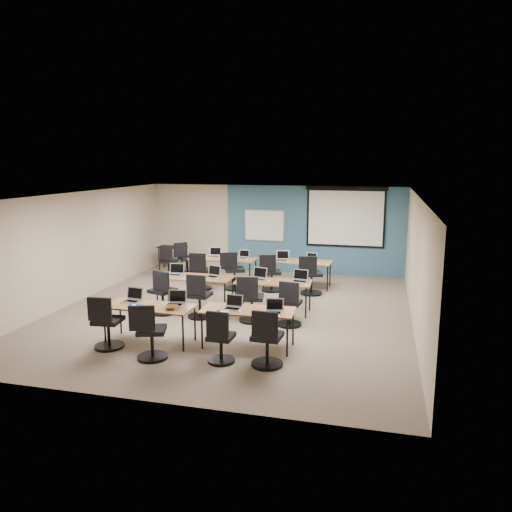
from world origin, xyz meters
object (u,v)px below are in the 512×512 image
(training_table_front_left, at_px, (150,308))
(task_chair_6, at_px, (251,303))
(task_chair_7, at_px, (289,307))
(spare_chair_b, at_px, (168,264))
(projector_screen, at_px, (346,214))
(training_table_mid_left, at_px, (195,278))
(task_chair_2, at_px, (220,341))
(laptop_8, at_px, (215,254))
(whiteboard, at_px, (264,226))
(laptop_5, at_px, (213,274))
(training_table_front_right, at_px, (248,312))
(task_chair_11, at_px, (311,278))
(laptop_1, at_px, (176,301))
(training_table_mid_right, at_px, (273,283))
(task_chair_0, at_px, (106,327))
(laptop_9, at_px, (244,256))
(task_chair_5, at_px, (199,300))
(task_chair_8, at_px, (201,274))
(task_chair_9, at_px, (233,274))
(utility_table, at_px, (172,250))
(task_chair_1, at_px, (150,336))
(laptop_3, at_px, (274,309))
(laptop_6, at_px, (259,277))
(laptop_0, at_px, (133,298))
(laptop_11, at_px, (311,259))
(spare_chair_a, at_px, (186,261))
(laptop_4, at_px, (176,272))
(task_chair_4, at_px, (162,296))
(laptop_7, at_px, (300,279))
(laptop_10, at_px, (282,258))
(training_table_back_left, at_px, (223,260))
(task_chair_3, at_px, (267,343))
(laptop_2, at_px, (233,305))
(task_chair_10, at_px, (271,276))

(training_table_front_left, xyz_separation_m, task_chair_6, (1.56, 1.66, -0.25))
(task_chair_7, xyz_separation_m, spare_chair_b, (-4.35, 3.57, -0.01))
(projector_screen, relative_size, training_table_mid_left, 1.33)
(task_chair_2, xyz_separation_m, laptop_8, (-2.04, 5.66, 0.40))
(whiteboard, xyz_separation_m, laptop_5, (-0.28, -4.11, -0.66))
(training_table_front_left, xyz_separation_m, training_table_front_right, (1.89, 0.22, 0.00))
(task_chair_11, bearing_deg, training_table_front_right, -116.52)
(laptop_1, xyz_separation_m, spare_chair_b, (-2.39, 4.96, -0.39))
(training_table_mid_right, bearing_deg, whiteboard, 102.82)
(task_chair_0, bearing_deg, task_chair_6, 39.34)
(projector_screen, height_order, laptop_9, projector_screen)
(task_chair_5, height_order, task_chair_8, task_chair_8)
(task_chair_8, bearing_deg, task_chair_6, -52.77)
(task_chair_9, bearing_deg, task_chair_5, -114.51)
(laptop_8, xyz_separation_m, utility_table, (-1.81, 1.14, -0.14))
(projector_screen, distance_m, task_chair_1, 8.10)
(task_chair_5, bearing_deg, task_chair_11, 52.95)
(training_table_front_left, bearing_deg, training_table_front_right, 8.20)
(laptop_3, height_order, laptop_6, laptop_6)
(laptop_0, xyz_separation_m, laptop_6, (1.97, 2.41, 0.00))
(laptop_11, bearing_deg, projector_screen, 81.14)
(spare_chair_a, bearing_deg, utility_table, 97.03)
(task_chair_9, relative_size, utility_table, 1.17)
(task_chair_9, xyz_separation_m, task_chair_11, (2.10, 0.02, -0.00))
(laptop_9, relative_size, utility_table, 0.33)
(task_chair_0, distance_m, utility_table, 6.86)
(training_table_front_left, relative_size, laptop_6, 4.82)
(laptop_4, bearing_deg, task_chair_4, -94.69)
(spare_chair_a, bearing_deg, laptop_8, -74.55)
(laptop_7, bearing_deg, task_chair_4, -153.67)
(task_chair_9, height_order, laptop_10, task_chair_9)
(laptop_5, xyz_separation_m, laptop_6, (1.13, 0.02, 0.00))
(training_table_front_left, xyz_separation_m, laptop_3, (2.40, 0.15, 0.11))
(training_table_back_left, relative_size, laptop_10, 5.29)
(task_chair_1, bearing_deg, training_table_back_left, 76.91)
(laptop_0, xyz_separation_m, laptop_4, (-0.11, 2.35, 0.00))
(task_chair_9, bearing_deg, task_chair_3, -91.09)
(laptop_2, distance_m, spare_chair_a, 6.32)
(training_table_back_left, bearing_deg, task_chair_9, -50.02)
(task_chair_10, xyz_separation_m, utility_table, (-3.64, 1.87, 0.23))
(laptop_3, xyz_separation_m, task_chair_11, (0.09, 4.08, -0.36))
(laptop_3, distance_m, laptop_7, 2.48)
(whiteboard, height_order, laptop_5, whiteboard)
(laptop_5, bearing_deg, laptop_10, 79.70)
(task_chair_2, bearing_deg, task_chair_0, 178.26)
(projector_screen, bearing_deg, laptop_1, -112.66)
(training_table_front_left, relative_size, spare_chair_b, 1.76)
(laptop_2, height_order, utility_table, laptop_2)
(task_chair_2, distance_m, task_chair_8, 5.10)
(task_chair_2, relative_size, laptop_5, 2.81)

